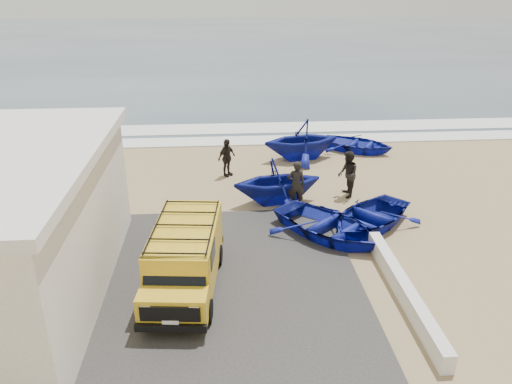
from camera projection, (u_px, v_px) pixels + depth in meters
name	position (u px, v px, depth m)	size (l,w,h in m)	color
ground	(226.00, 252.00, 16.65)	(160.00, 160.00, 0.00)	tan
slab	(159.00, 288.00, 14.67)	(12.00, 10.00, 0.05)	#393634
ocean	(219.00, 43.00, 67.85)	(180.00, 88.00, 0.01)	#385166
surf_line	(222.00, 141.00, 27.61)	(180.00, 1.60, 0.06)	white
surf_wash	(222.00, 129.00, 29.90)	(180.00, 2.20, 0.04)	white
parapet	(404.00, 290.00, 14.13)	(0.35, 6.00, 0.55)	silver
van	(185.00, 256.00, 14.36)	(2.24, 4.74, 1.97)	gold
boat_near_left	(328.00, 226.00, 17.43)	(3.05, 4.26, 0.88)	#131F96
boat_near_right	(369.00, 217.00, 18.15)	(2.84, 3.98, 0.82)	#131F96
boat_mid_left	(277.00, 181.00, 19.89)	(3.07, 3.55, 1.87)	#131F96
boat_far_left	(301.00, 139.00, 24.69)	(3.29, 3.81, 2.01)	#131F96
boat_far_right	(357.00, 144.00, 26.03)	(2.65, 3.71, 0.77)	#131F96
fisherman_front	(296.00, 185.00, 19.47)	(0.71, 0.46, 1.94)	black
fisherman_middle	(348.00, 174.00, 20.45)	(0.95, 0.74, 1.95)	black
fisherman_back	(227.00, 158.00, 22.62)	(1.03, 0.43, 1.75)	black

